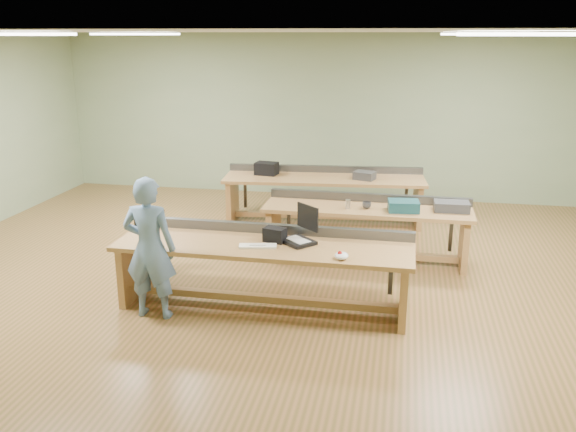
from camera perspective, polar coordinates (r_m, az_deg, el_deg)
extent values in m
plane|color=brown|center=(8.01, -0.58, -5.12)|extent=(10.00, 10.00, 0.00)
plane|color=silver|center=(7.43, -0.65, 16.89)|extent=(10.00, 10.00, 0.00)
cube|color=gray|center=(11.47, 3.42, 9.28)|extent=(10.00, 0.04, 3.00)
cube|color=gray|center=(3.89, -12.49, -5.98)|extent=(10.00, 0.04, 3.00)
cube|color=white|center=(7.02, -24.59, 15.22)|extent=(1.20, 0.50, 0.03)
cube|color=white|center=(9.64, -14.08, 16.19)|extent=(1.20, 0.50, 0.03)
cube|color=white|center=(5.87, 21.69, 15.53)|extent=(1.20, 0.50, 0.03)
cube|color=white|center=(8.84, 18.21, 15.87)|extent=(1.20, 0.50, 0.03)
cube|color=#B37F4B|center=(6.73, -2.32, -2.84)|extent=(3.29, 0.89, 0.05)
cube|color=#B37F4B|center=(7.36, -14.13, -4.74)|extent=(0.08, 0.78, 0.70)
cube|color=#B37F4B|center=(6.70, 10.78, -6.67)|extent=(0.08, 0.78, 0.70)
cube|color=#B37F4B|center=(6.96, -2.26, -7.70)|extent=(2.99, 0.11, 0.08)
cube|color=#494B50|center=(7.07, -1.59, -1.17)|extent=(3.29, 0.09, 0.11)
cube|color=#B37F4B|center=(8.20, 7.41, 0.62)|extent=(2.77, 0.76, 0.05)
cube|color=#B37F4B|center=(8.48, -1.34, -1.33)|extent=(0.09, 0.64, 0.70)
cube|color=#B37F4B|center=(8.33, 16.14, -2.36)|extent=(0.09, 0.64, 0.70)
cube|color=#B37F4B|center=(8.39, 7.25, -3.48)|extent=(2.46, 0.12, 0.08)
cube|color=#494B50|center=(8.49, 7.60, 1.74)|extent=(2.76, 0.10, 0.11)
cube|color=#B37F4B|center=(9.87, 3.40, 3.49)|extent=(3.29, 1.15, 0.05)
cube|color=#B37F4B|center=(10.13, -5.22, 1.61)|extent=(0.15, 0.76, 0.70)
cube|color=#B37F4B|center=(10.02, 12.03, 1.14)|extent=(0.15, 0.76, 0.70)
cube|color=#B37F4B|center=(10.03, 3.34, 0.01)|extent=(2.92, 0.37, 0.08)
cube|color=#494B50|center=(10.23, 3.50, 4.42)|extent=(3.22, 0.37, 0.11)
imported|color=#6481A3|center=(6.66, -12.81, -2.95)|extent=(0.58, 0.38, 1.57)
cube|color=black|center=(6.74, 0.92, -2.41)|extent=(0.45, 0.45, 0.04)
cube|color=black|center=(6.74, 1.86, -0.11)|extent=(0.27, 0.25, 0.28)
cube|color=white|center=(6.63, -2.85, -2.83)|extent=(0.43, 0.21, 0.02)
ellipsoid|color=white|center=(6.29, 5.03, -3.72)|extent=(0.16, 0.18, 0.07)
cube|color=black|center=(6.77, -1.24, -1.76)|extent=(0.27, 0.21, 0.16)
cylinder|color=black|center=(7.81, -13.14, -4.46)|extent=(0.06, 0.06, 0.43)
cube|color=black|center=(7.73, -13.26, -2.82)|extent=(0.42, 0.42, 0.06)
cube|color=black|center=(7.82, -12.81, -0.72)|extent=(0.39, 0.05, 0.37)
cylinder|color=black|center=(7.87, -13.05, -5.73)|extent=(0.48, 0.48, 0.06)
cube|color=#164249|center=(8.09, 10.76, 0.94)|extent=(0.42, 0.33, 0.14)
cube|color=#323234|center=(8.24, 15.05, 0.89)|extent=(0.46, 0.30, 0.12)
imported|color=#323234|center=(8.13, 7.38, 1.02)|extent=(0.15, 0.15, 0.09)
cylinder|color=#B7B7BB|center=(8.10, 5.63, 1.12)|extent=(0.08, 0.08, 0.12)
cube|color=black|center=(10.03, -2.02, 4.46)|extent=(0.38, 0.30, 0.20)
cube|color=#323234|center=(9.77, 7.17, 3.78)|extent=(0.38, 0.32, 0.13)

